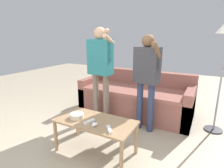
% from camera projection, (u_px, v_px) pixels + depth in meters
% --- Properties ---
extents(ground_plane, '(12.00, 12.00, 0.00)m').
position_uv_depth(ground_plane, '(110.00, 153.00, 2.38)').
color(ground_plane, tan).
extents(couch, '(2.12, 0.92, 0.80)m').
position_uv_depth(couch, '(136.00, 98.00, 3.62)').
color(couch, brown).
rests_on(couch, ground).
extents(coffee_table, '(1.02, 0.51, 0.45)m').
position_uv_depth(coffee_table, '(95.00, 125.00, 2.32)').
color(coffee_table, '#997551').
rests_on(coffee_table, ground).
extents(snack_bowl, '(0.18, 0.18, 0.06)m').
position_uv_depth(snack_bowl, '(77.00, 116.00, 2.37)').
color(snack_bowl, beige).
rests_on(snack_bowl, coffee_table).
extents(game_remote_nunchuk, '(0.06, 0.09, 0.05)m').
position_uv_depth(game_remote_nunchuk, '(95.00, 124.00, 2.15)').
color(game_remote_nunchuk, white).
rests_on(game_remote_nunchuk, coffee_table).
extents(player_left, '(0.48, 0.31, 1.63)m').
position_uv_depth(player_left, '(100.00, 64.00, 3.08)').
color(player_left, '#756656').
rests_on(player_left, ground).
extents(player_right, '(0.44, 0.39, 1.51)m').
position_uv_depth(player_right, '(147.00, 72.00, 2.77)').
color(player_right, '#2D3856').
rests_on(player_right, ground).
extents(game_remote_wand_near, '(0.08, 0.16, 0.03)m').
position_uv_depth(game_remote_wand_near, '(90.00, 122.00, 2.24)').
color(game_remote_wand_near, white).
rests_on(game_remote_wand_near, coffee_table).
extents(game_remote_wand_far, '(0.13, 0.14, 0.03)m').
position_uv_depth(game_remote_wand_far, '(109.00, 129.00, 2.05)').
color(game_remote_wand_far, white).
rests_on(game_remote_wand_far, coffee_table).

